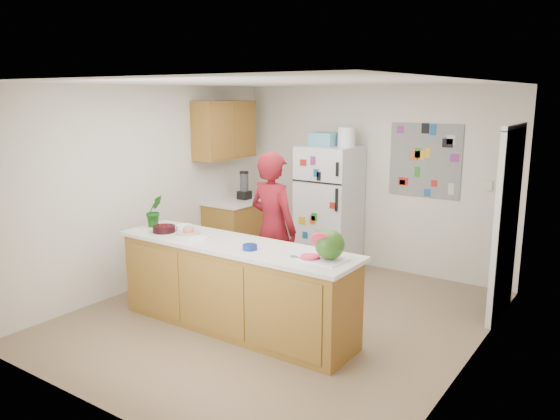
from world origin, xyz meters
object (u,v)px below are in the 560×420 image
Objects in this scene: person at (273,229)px; watermelon at (330,245)px; refrigerator at (329,207)px; cherry_bowl at (164,229)px.

person reaches higher than watermelon.
cherry_bowl is at bearing -105.14° from refrigerator.
cherry_bowl is at bearing -176.66° from watermelon.
person is at bearing -84.88° from refrigerator.
person reaches higher than refrigerator.
refrigerator is 1.55m from person.
refrigerator reaches higher than cherry_bowl.
person is 1.44m from watermelon.
refrigerator reaches higher than watermelon.
watermelon is at bearing -60.50° from refrigerator.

